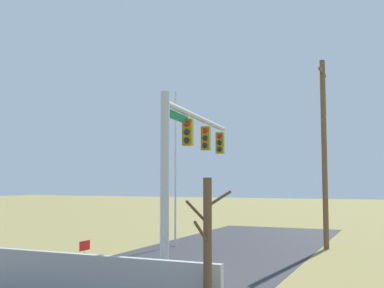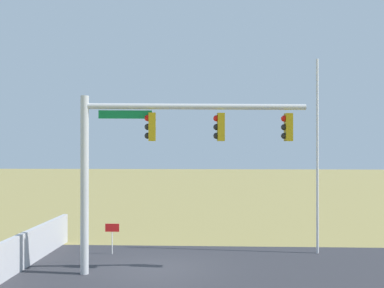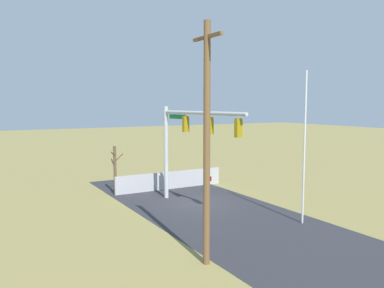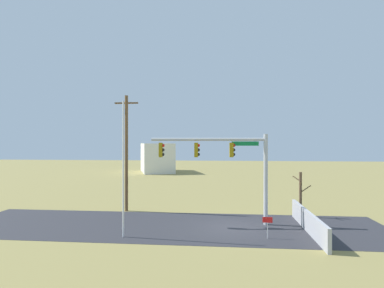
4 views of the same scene
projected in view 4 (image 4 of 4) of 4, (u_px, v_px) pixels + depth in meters
name	position (u px, v px, depth m)	size (l,w,h in m)	color
ground_plane	(231.00, 227.00, 20.88)	(160.00, 160.00, 0.00)	olive
road_surface	(169.00, 226.00, 21.28)	(28.00, 8.00, 0.01)	#2D2D33
sidewalk_corner	(281.00, 225.00, 21.47)	(6.00, 6.00, 0.01)	#B7B5AD
retaining_fence	(308.00, 221.00, 19.89)	(0.20, 8.35, 1.26)	#A8A8AD
signal_mast	(229.00, 159.00, 21.56)	(7.68, 1.05, 6.02)	#B2B5BA
flagpole	(123.00, 169.00, 18.72)	(0.10, 0.10, 7.86)	silver
utility_pole	(126.00, 151.00, 25.98)	(1.90, 0.26, 9.22)	brown
bare_tree	(301.00, 194.00, 23.81)	(1.27, 1.02, 3.29)	brown
open_sign	(267.00, 223.00, 18.46)	(0.56, 0.04, 1.22)	silver
distant_building	(157.00, 158.00, 61.11)	(9.64, 5.44, 5.38)	silver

